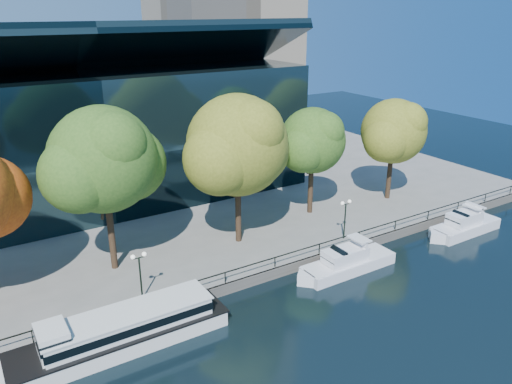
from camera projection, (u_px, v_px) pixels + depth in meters
ground at (245, 312)px, 39.44m from camera, size 160.00×160.00×0.00m
promenade at (109, 179)px, 68.19m from camera, size 90.00×67.08×1.00m
railing at (225, 273)px, 41.35m from camera, size 88.20×0.08×0.99m
convention_building at (81, 132)px, 59.76m from camera, size 50.00×24.57×21.43m
tour_boat at (116, 331)px, 34.84m from camera, size 16.66×3.72×3.16m
cruiser_near at (345, 262)px, 45.12m from camera, size 10.30×2.65×2.98m
cruiser_far at (463, 225)px, 52.69m from camera, size 9.46×2.62×3.09m
tree_2 at (106, 161)px, 40.74m from camera, size 11.07×9.08×14.39m
tree_3 at (240, 147)px, 45.91m from camera, size 11.82×9.69×14.44m
tree_4 at (314, 142)px, 53.23m from camera, size 8.84×7.25×11.79m
tree_5 at (395, 133)px, 57.45m from camera, size 9.35×7.67×11.94m
lamp_1 at (139, 266)px, 38.28m from camera, size 1.26×0.36×4.03m
lamp_2 at (345, 211)px, 48.63m from camera, size 1.26×0.36×4.03m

